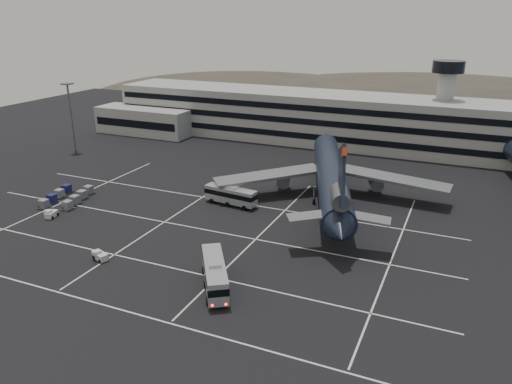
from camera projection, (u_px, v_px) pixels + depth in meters
ground at (181, 236)px, 84.24m from camera, size 260.00×260.00×0.00m
lane_markings at (188, 236)px, 84.50m from camera, size 90.00×55.62×0.01m
terminal at (302, 117)px, 144.20m from camera, size 125.00×26.00×24.00m
hills at (414, 122)px, 227.84m from camera, size 352.00×180.00×44.00m
lightpole_left at (70, 108)px, 131.09m from camera, size 2.40×2.40×18.28m
trijet_main at (331, 177)px, 97.65m from camera, size 44.97×56.13×18.08m
bus_near at (215, 273)px, 67.92m from camera, size 8.83×11.52×4.22m
bus_far at (231, 195)px, 97.26m from camera, size 11.07×3.78×3.83m
tug_a at (51, 214)px, 91.65m from camera, size 2.03×2.74×1.58m
tug_b at (101, 256)px, 75.97m from camera, size 2.79×2.25×1.57m
uld_cluster at (67, 197)px, 99.60m from camera, size 9.35×12.28×1.80m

